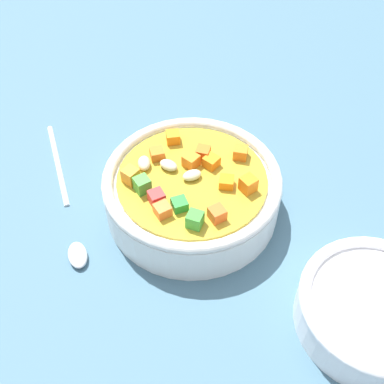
% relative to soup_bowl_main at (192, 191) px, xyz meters
% --- Properties ---
extents(ground_plane, '(1.40, 1.40, 0.02)m').
position_rel_soup_bowl_main_xyz_m(ground_plane, '(-0.00, -0.00, -0.04)').
color(ground_plane, '#42667A').
extents(soup_bowl_main, '(0.20, 0.20, 0.07)m').
position_rel_soup_bowl_main_xyz_m(soup_bowl_main, '(0.00, 0.00, 0.00)').
color(soup_bowl_main, white).
rests_on(soup_bowl_main, ground_plane).
extents(spoon, '(0.22, 0.11, 0.01)m').
position_rel_soup_bowl_main_xyz_m(spoon, '(0.10, 0.11, -0.03)').
color(spoon, silver).
rests_on(spoon, ground_plane).
extents(side_bowl_small, '(0.15, 0.15, 0.04)m').
position_rel_soup_bowl_main_xyz_m(side_bowl_small, '(-0.22, -0.03, -0.01)').
color(side_bowl_small, white).
rests_on(side_bowl_small, ground_plane).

